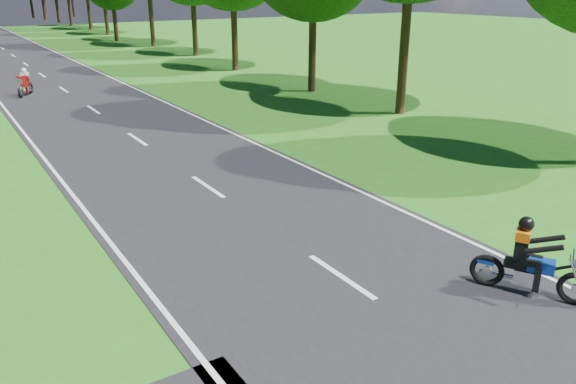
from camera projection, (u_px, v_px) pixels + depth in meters
ground at (416, 328)px, 9.15m from camera, size 160.00×160.00×0.00m
main_road at (3, 49)px, 48.67m from camera, size 7.00×140.00×0.02m
road_markings at (4, 51)px, 47.11m from camera, size 7.40×140.00×0.01m
rider_near_blue at (533, 257)px, 9.85m from camera, size 1.41×1.83×1.48m
rider_far_red at (24, 82)px, 27.94m from camera, size 1.23×1.68×1.34m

